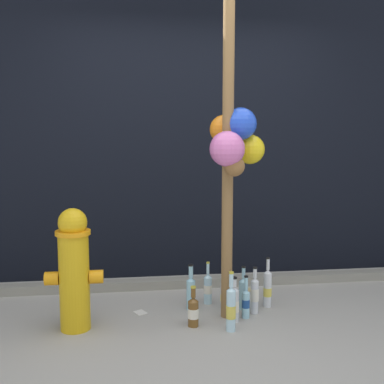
% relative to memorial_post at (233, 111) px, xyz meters
% --- Properties ---
extents(ground_plane, '(14.00, 14.00, 0.00)m').
position_rel_memorial_post_xyz_m(ground_plane, '(-0.18, -0.52, -1.55)').
color(ground_plane, '#9E9B93').
extents(building_wall, '(10.00, 0.20, 3.52)m').
position_rel_memorial_post_xyz_m(building_wall, '(-0.18, 1.17, 0.21)').
color(building_wall, black).
rests_on(building_wall, ground_plane).
extents(curb_strip, '(8.00, 0.12, 0.08)m').
position_rel_memorial_post_xyz_m(curb_strip, '(-0.18, 0.71, -1.51)').
color(curb_strip, gray).
rests_on(curb_strip, ground_plane).
extents(memorial_post, '(0.60, 0.54, 2.88)m').
position_rel_memorial_post_xyz_m(memorial_post, '(0.00, 0.00, 0.00)').
color(memorial_post, olive).
rests_on(memorial_post, ground_plane).
extents(fire_hydrant, '(0.40, 0.24, 0.87)m').
position_rel_memorial_post_xyz_m(fire_hydrant, '(-1.15, -0.10, -1.11)').
color(fire_hydrant, gold).
rests_on(fire_hydrant, ground_plane).
extents(bottle_0, '(0.07, 0.07, 0.43)m').
position_rel_memorial_post_xyz_m(bottle_0, '(-0.06, -0.28, -1.38)').
color(bottle_0, '#B2DBEA').
rests_on(bottle_0, ground_plane).
extents(bottle_1, '(0.07, 0.07, 0.41)m').
position_rel_memorial_post_xyz_m(bottle_1, '(0.33, 0.14, -1.39)').
color(bottle_1, silver).
rests_on(bottle_1, ground_plane).
extents(bottle_2, '(0.07, 0.07, 0.37)m').
position_rel_memorial_post_xyz_m(bottle_2, '(-0.29, 0.16, -1.40)').
color(bottle_2, '#93CCE0').
rests_on(bottle_2, ground_plane).
extents(bottle_3, '(0.06, 0.06, 0.37)m').
position_rel_memorial_post_xyz_m(bottle_3, '(0.19, 0.02, -1.40)').
color(bottle_3, silver).
rests_on(bottle_3, ground_plane).
extents(bottle_4, '(0.08, 0.08, 0.30)m').
position_rel_memorial_post_xyz_m(bottle_4, '(-0.31, -0.16, -1.44)').
color(bottle_4, brown).
rests_on(bottle_4, ground_plane).
extents(bottle_5, '(0.06, 0.06, 0.33)m').
position_rel_memorial_post_xyz_m(bottle_5, '(0.10, -0.06, -1.43)').
color(bottle_5, '#93CCE0').
rests_on(bottle_5, ground_plane).
extents(bottle_6, '(0.07, 0.07, 0.35)m').
position_rel_memorial_post_xyz_m(bottle_6, '(-0.13, 0.27, -1.42)').
color(bottle_6, '#B2DBEA').
rests_on(bottle_6, ground_plane).
extents(bottle_7, '(0.08, 0.08, 0.34)m').
position_rel_memorial_post_xyz_m(bottle_7, '(-0.00, -0.11, -1.41)').
color(bottle_7, silver).
rests_on(bottle_7, ground_plane).
extents(bottle_8, '(0.07, 0.07, 0.35)m').
position_rel_memorial_post_xyz_m(bottle_8, '(0.13, 0.12, -1.41)').
color(bottle_8, '#93CCE0').
rests_on(bottle_8, ground_plane).
extents(bottle_9, '(0.06, 0.06, 0.30)m').
position_rel_memorial_post_xyz_m(bottle_9, '(-0.02, 0.16, -1.43)').
color(bottle_9, silver).
rests_on(bottle_9, ground_plane).
extents(litter_0, '(0.12, 0.13, 0.01)m').
position_rel_memorial_post_xyz_m(litter_0, '(-0.69, 0.14, -1.55)').
color(litter_0, silver).
rests_on(litter_0, ground_plane).
extents(litter_2, '(0.13, 0.13, 0.01)m').
position_rel_memorial_post_xyz_m(litter_2, '(0.29, 0.56, -1.55)').
color(litter_2, tan).
rests_on(litter_2, ground_plane).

